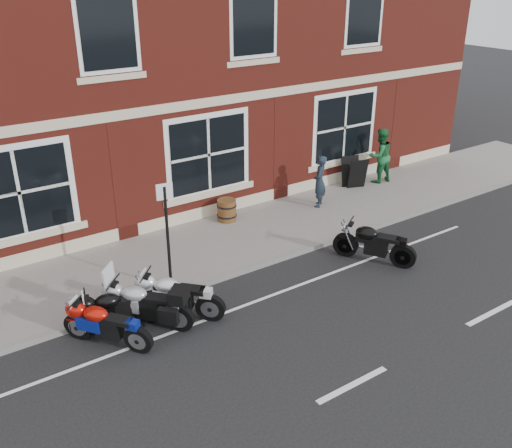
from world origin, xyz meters
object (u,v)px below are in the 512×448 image
Objects in this scene: moto_sport_silver at (176,294)px; a_board_sign at (354,172)px; moto_sport_black at (116,307)px; parking_sign at (167,230)px; moto_naked_black at (373,241)px; moto_sport_red at (106,323)px; barrel_planter at (227,210)px; moto_touring_silver at (143,302)px; pedestrian_right at (380,156)px; pedestrian_left at (320,181)px.

moto_sport_silver is 1.59× the size of a_board_sign.
moto_sport_black is 0.75× the size of parking_sign.
moto_naked_black is 0.74× the size of parking_sign.
moto_sport_red is at bearing -142.88° from parking_sign.
moto_sport_black is (0.36, 0.41, 0.00)m from moto_sport_red.
barrel_planter is at bearing 84.70° from moto_naked_black.
moto_sport_red is at bearing 141.72° from moto_sport_silver.
moto_touring_silver is at bearing -132.92° from parking_sign.
pedestrian_right is at bearing -24.23° from moto_sport_silver.
moto_sport_silver is at bearing -139.00° from a_board_sign.
moto_touring_silver is 0.89m from moto_sport_red.
moto_sport_red is at bearing 22.64° from pedestrian_right.
pedestrian_left reaches higher than moto_sport_silver.
moto_sport_silver is 0.63× the size of parking_sign.
moto_touring_silver is at bearing 143.40° from moto_naked_black.
moto_sport_red is at bearing 153.05° from moto_sport_black.
moto_sport_black is 9.71m from a_board_sign.
parking_sign is (-4.79, 1.43, 1.03)m from moto_naked_black.
moto_sport_black is at bearing 21.10° from pedestrian_right.
pedestrian_left is 6.11m from parking_sign.
moto_naked_black is (5.10, -0.58, 0.01)m from moto_sport_silver.
moto_sport_red is 0.64× the size of parking_sign.
moto_touring_silver is 1.03× the size of moto_sport_silver.
pedestrian_right reaches higher than a_board_sign.
a_board_sign reaches higher than moto_sport_red.
moto_naked_black is 4.82m from a_board_sign.
pedestrian_right is (3.97, 3.72, 0.48)m from moto_naked_black.
moto_sport_black is at bearing 116.49° from moto_touring_silver.
pedestrian_right is (10.28, 2.87, 0.52)m from moto_sport_black.
moto_sport_red is 8.17m from pedestrian_left.
moto_naked_black is (5.80, -0.65, -0.01)m from moto_touring_silver.
moto_naked_black is 4.30m from barrel_planter.
moto_sport_silver is 9.62m from pedestrian_right.
a_board_sign is (2.95, 3.81, 0.08)m from moto_naked_black.
moto_naked_black is (6.66, -0.44, 0.04)m from moto_sport_red.
moto_sport_red is at bearing -144.56° from barrel_planter.
moto_touring_silver is 1.64× the size of a_board_sign.
pedestrian_left is (1.01, 3.24, 0.36)m from moto_naked_black.
moto_naked_black is at bearing -47.93° from moto_touring_silver.
barrel_planter is at bearing -161.89° from a_board_sign.
barrel_planter is (3.29, 3.32, -0.10)m from moto_sport_silver.
moto_sport_silver is at bearing -134.79° from barrel_planter.
a_board_sign is (-1.02, 0.09, -0.40)m from pedestrian_right.
barrel_planter is at bearing 3.79° from pedestrian_right.
pedestrian_left reaches higher than moto_touring_silver.
pedestrian_left reaches higher than moto_naked_black.
moto_touring_silver is 7.29m from pedestrian_left.
moto_naked_black is (6.30, -0.85, 0.04)m from moto_sport_black.
parking_sign is at bearing -3.58° from moto_touring_silver.
pedestrian_left is at bearing 26.42° from parking_sign.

